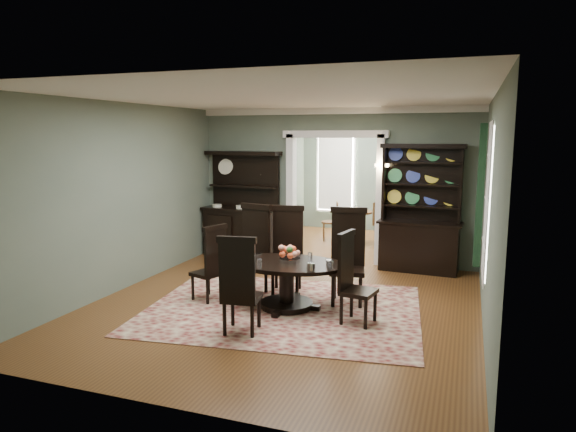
% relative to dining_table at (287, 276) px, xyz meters
% --- Properties ---
extents(room, '(5.51, 6.01, 3.01)m').
position_rel_dining_table_xyz_m(room, '(-0.07, 0.07, 1.10)').
color(room, brown).
rests_on(room, ground).
extents(parlor, '(3.51, 3.50, 3.01)m').
position_rel_dining_table_xyz_m(parlor, '(-0.07, 5.56, 1.04)').
color(parlor, brown).
rests_on(parlor, ground).
extents(doorway_trim, '(2.08, 0.25, 2.57)m').
position_rel_dining_table_xyz_m(doorway_trim, '(-0.07, 3.03, 1.14)').
color(doorway_trim, white).
rests_on(doorway_trim, floor).
extents(right_window, '(0.15, 1.47, 2.12)m').
position_rel_dining_table_xyz_m(right_window, '(2.62, 0.96, 1.13)').
color(right_window, white).
rests_on(right_window, wall_right).
extents(wall_sconce, '(0.27, 0.21, 0.21)m').
position_rel_dining_table_xyz_m(wall_sconce, '(0.88, 2.87, 1.42)').
color(wall_sconce, '#AD742E').
rests_on(wall_sconce, back_wall_right).
extents(rug, '(4.17, 3.44, 0.01)m').
position_rel_dining_table_xyz_m(rug, '(-0.02, -0.09, -0.47)').
color(rug, maroon).
rests_on(rug, floor).
extents(dining_table, '(1.77, 1.67, 0.68)m').
position_rel_dining_table_xyz_m(dining_table, '(0.00, 0.00, 0.00)').
color(dining_table, black).
rests_on(dining_table, rug).
extents(centerpiece, '(1.51, 0.97, 0.25)m').
position_rel_dining_table_xyz_m(centerpiece, '(0.04, 0.04, 0.28)').
color(centerpiece, silver).
rests_on(centerpiece, dining_table).
extents(chair_far_left, '(0.61, 0.59, 1.41)m').
position_rel_dining_table_xyz_m(chair_far_left, '(-0.75, 0.53, 0.27)').
color(chair_far_left, black).
rests_on(chair_far_left, rug).
extents(chair_far_mid, '(0.60, 0.58, 1.37)m').
position_rel_dining_table_xyz_m(chair_far_mid, '(-0.27, 0.80, 0.25)').
color(chair_far_mid, black).
rests_on(chair_far_mid, rug).
extents(chair_far_right, '(0.61, 0.59, 1.43)m').
position_rel_dining_table_xyz_m(chair_far_right, '(0.76, 0.58, 0.28)').
color(chair_far_right, black).
rests_on(chair_far_right, rug).
extents(chair_end_left, '(0.53, 0.54, 1.17)m').
position_rel_dining_table_xyz_m(chair_end_left, '(-1.15, -0.09, 0.14)').
color(chair_end_left, black).
rests_on(chair_end_left, rug).
extents(chair_end_right, '(0.51, 0.52, 1.23)m').
position_rel_dining_table_xyz_m(chair_end_right, '(1.01, -0.27, 0.17)').
color(chair_end_right, black).
rests_on(chair_end_right, rug).
extents(chair_near, '(0.54, 0.52, 1.28)m').
position_rel_dining_table_xyz_m(chair_near, '(-0.20, -1.18, 0.20)').
color(chair_near, black).
rests_on(chair_near, rug).
extents(sideboard, '(1.69, 0.73, 2.16)m').
position_rel_dining_table_xyz_m(sideboard, '(-1.96, 2.78, 0.28)').
color(sideboard, black).
rests_on(sideboard, floor).
extents(welsh_dresser, '(1.52, 0.63, 2.33)m').
position_rel_dining_table_xyz_m(welsh_dresser, '(1.61, 2.77, 0.37)').
color(welsh_dresser, black).
rests_on(welsh_dresser, floor).
extents(parlor_table, '(0.81, 0.81, 0.75)m').
position_rel_dining_table_xyz_m(parlor_table, '(-0.04, 4.82, 0.02)').
color(parlor_table, '#533217').
rests_on(parlor_table, parlor_floor).
extents(parlor_chair_left, '(0.43, 0.42, 0.92)m').
position_rel_dining_table_xyz_m(parlor_chair_left, '(-0.60, 4.93, 0.02)').
color(parlor_chair_left, '#533217').
rests_on(parlor_chair_left, parlor_floor).
extents(parlor_chair_right, '(0.45, 0.44, 0.99)m').
position_rel_dining_table_xyz_m(parlor_chair_right, '(0.59, 4.75, 0.06)').
color(parlor_chair_right, '#533217').
rests_on(parlor_chair_right, parlor_floor).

